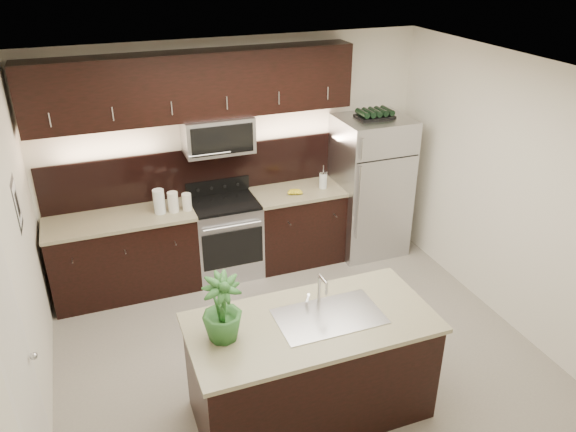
{
  "coord_description": "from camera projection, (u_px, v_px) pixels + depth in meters",
  "views": [
    {
      "loc": [
        -1.61,
        -4.01,
        3.64
      ],
      "look_at": [
        0.11,
        0.55,
        1.22
      ],
      "focal_mm": 35.0,
      "sensor_mm": 36.0,
      "label": 1
    }
  ],
  "objects": [
    {
      "name": "bananas",
      "position": [
        291.0,
        192.0,
        6.58
      ],
      "size": [
        0.21,
        0.19,
        0.06
      ],
      "primitive_type": "ellipsoid",
      "rotation": [
        0.0,
        0.0,
        -0.28
      ],
      "color": "gold",
      "rests_on": "counter_run"
    },
    {
      "name": "counter_run",
      "position": [
        209.0,
        240.0,
        6.55
      ],
      "size": [
        3.51,
        0.65,
        0.94
      ],
      "color": "black",
      "rests_on": "ground"
    },
    {
      "name": "sink_faucet",
      "position": [
        329.0,
        314.0,
        4.46
      ],
      "size": [
        0.84,
        0.5,
        0.28
      ],
      "color": "silver",
      "rests_on": "island"
    },
    {
      "name": "french_press",
      "position": [
        323.0,
        180.0,
        6.7
      ],
      "size": [
        0.1,
        0.1,
        0.28
      ],
      "rotation": [
        0.0,
        0.0,
        -0.05
      ],
      "color": "silver",
      "rests_on": "counter_run"
    },
    {
      "name": "canisters",
      "position": [
        170.0,
        202.0,
        6.11
      ],
      "size": [
        0.41,
        0.14,
        0.27
      ],
      "rotation": [
        0.0,
        0.0,
        -0.1
      ],
      "color": "silver",
      "rests_on": "counter_run"
    },
    {
      "name": "upper_fixtures",
      "position": [
        198.0,
        96.0,
        5.94
      ],
      "size": [
        3.49,
        0.4,
        1.66
      ],
      "color": "black",
      "rests_on": "counter_run"
    },
    {
      "name": "refrigerator",
      "position": [
        370.0,
        186.0,
        6.97
      ],
      "size": [
        0.84,
        0.76,
        1.74
      ],
      "primitive_type": "cube",
      "color": "#B2B2B7",
      "rests_on": "ground"
    },
    {
      "name": "room_walls",
      "position": [
        289.0,
        198.0,
        4.67
      ],
      "size": [
        4.52,
        4.02,
        2.71
      ],
      "color": "silver",
      "rests_on": "ground"
    },
    {
      "name": "plant",
      "position": [
        222.0,
        308.0,
        4.11
      ],
      "size": [
        0.31,
        0.31,
        0.54
      ],
      "primitive_type": "imported",
      "rotation": [
        0.0,
        0.0,
        0.05
      ],
      "color": "#285C25",
      "rests_on": "island"
    },
    {
      "name": "ground",
      "position": [
        298.0,
        352.0,
        5.49
      ],
      "size": [
        4.5,
        4.5,
        0.0
      ],
      "primitive_type": "plane",
      "color": "gray",
      "rests_on": "ground"
    },
    {
      "name": "wine_rack",
      "position": [
        375.0,
        114.0,
        6.56
      ],
      "size": [
        0.43,
        0.27,
        0.1
      ],
      "color": "black",
      "rests_on": "refrigerator"
    },
    {
      "name": "island",
      "position": [
        311.0,
        367.0,
        4.62
      ],
      "size": [
        1.96,
        0.96,
        0.94
      ],
      "color": "black",
      "rests_on": "ground"
    }
  ]
}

